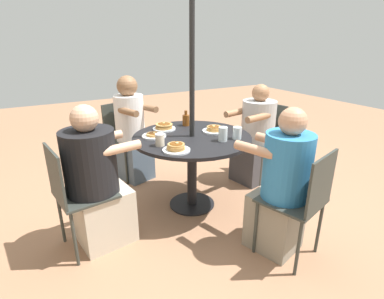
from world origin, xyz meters
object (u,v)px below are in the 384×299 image
at_px(drinking_glass_b, 237,133).
at_px(pancake_plate_a, 214,130).
at_px(patio_table, 192,147).
at_px(diner_north, 97,185).
at_px(pancake_plate_d, 154,135).
at_px(drinking_glass_a, 223,134).
at_px(syrup_bottle, 186,120).
at_px(patio_chair_north, 75,191).
at_px(patio_chair_south, 265,135).
at_px(patio_chair_east, 302,198).
at_px(patio_chair_west, 124,134).
at_px(coffee_cup, 160,140).
at_px(pancake_plate_b, 164,127).
at_px(diner_east, 281,189).
at_px(diner_south, 255,139).
at_px(pancake_plate_c, 176,148).
at_px(diner_west, 132,133).

bearing_deg(drinking_glass_b, pancake_plate_a, 12.40).
bearing_deg(patio_table, diner_north, 98.20).
height_order(pancake_plate_d, drinking_glass_a, drinking_glass_a).
relative_size(syrup_bottle, drinking_glass_b, 1.46).
relative_size(patio_chair_north, patio_chair_south, 1.00).
bearing_deg(drinking_glass_a, patio_chair_east, -170.37).
relative_size(diner_north, syrup_bottle, 7.22).
distance_m(diner_north, patio_chair_west, 1.32).
height_order(patio_chair_north, patio_chair_south, same).
xyz_separation_m(diner_north, pancake_plate_d, (0.28, -0.61, 0.23)).
height_order(patio_table, patio_chair_south, patio_chair_south).
height_order(patio_chair_north, diner_north, diner_north).
bearing_deg(patio_chair_west, coffee_cup, 70.72).
relative_size(patio_chair_west, coffee_cup, 8.23).
bearing_deg(pancake_plate_b, drinking_glass_b, -142.07).
distance_m(pancake_plate_d, drinking_glass_a, 0.64).
xyz_separation_m(patio_table, drinking_glass_a, (-0.26, -0.17, 0.17)).
xyz_separation_m(diner_east, diner_south, (1.06, -0.66, -0.02)).
bearing_deg(drinking_glass_b, pancake_plate_d, 56.60).
height_order(patio_chair_east, pancake_plate_b, patio_chair_east).
height_order(patio_table, patio_chair_north, patio_chair_north).
xyz_separation_m(patio_chair_east, diner_south, (1.22, -0.61, -0.01)).
distance_m(patio_chair_east, drinking_glass_a, 0.86).
bearing_deg(diner_east, diner_south, 41.99).
distance_m(diner_north, diner_east, 1.41).
xyz_separation_m(diner_south, pancake_plate_b, (0.16, 1.06, 0.25)).
bearing_deg(pancake_plate_d, patio_chair_west, 1.55).
bearing_deg(pancake_plate_a, syrup_bottle, 22.48).
bearing_deg(diner_north, patio_chair_east, 44.83).
bearing_deg(diner_south, drinking_glass_b, 115.45).
height_order(diner_north, pancake_plate_c, diner_north).
bearing_deg(diner_south, pancake_plate_a, 92.63).
bearing_deg(syrup_bottle, pancake_plate_c, 145.82).
height_order(syrup_bottle, drinking_glass_a, syrup_bottle).
xyz_separation_m(patio_chair_east, drinking_glass_b, (0.79, -0.01, 0.27)).
relative_size(diner_west, drinking_glass_a, 9.49).
distance_m(patio_chair_east, patio_chair_south, 1.47).
height_order(diner_east, syrup_bottle, diner_east).
bearing_deg(pancake_plate_d, coffee_cup, 168.95).
bearing_deg(pancake_plate_a, patio_table, 92.82).
xyz_separation_m(patio_table, pancake_plate_a, (0.01, -0.25, 0.13)).
height_order(pancake_plate_b, coffee_cup, coffee_cup).
relative_size(diner_north, diner_south, 1.03).
bearing_deg(patio_chair_west, patio_chair_east, 89.02).
bearing_deg(patio_chair_south, syrup_bottle, 71.23).
xyz_separation_m(patio_chair_west, drinking_glass_b, (-1.32, -0.66, 0.27)).
bearing_deg(patio_chair_east, syrup_bottle, 81.53).
bearing_deg(pancake_plate_c, diner_south, -70.17).
height_order(patio_chair_east, diner_east, diner_east).
bearing_deg(drinking_glass_a, patio_chair_south, -64.14).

